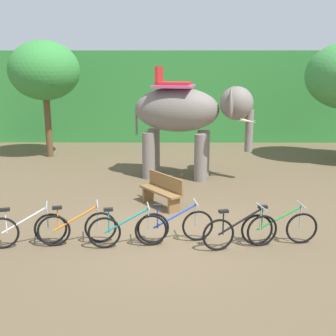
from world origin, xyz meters
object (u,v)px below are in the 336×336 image
object	(u,v)px
bike_orange	(77,228)
bike_white	(26,230)
elephant	(186,114)
bike_black	(240,231)
bike_blue	(175,226)
tree_center	(44,71)
wooden_bench	(162,190)
bike_teal	(128,230)
bike_green	(279,228)

from	to	relation	value
bike_orange	bike_white	bearing A→B (deg)	-174.04
elephant	bike_black	bearing A→B (deg)	-80.65
bike_blue	bike_orange	bearing A→B (deg)	-176.62
tree_center	bike_white	distance (m)	9.78
wooden_bench	bike_orange	bearing A→B (deg)	-125.66
bike_black	wooden_bench	size ratio (longest dim) A/B	1.16
bike_teal	wooden_bench	world-z (taller)	bike_teal
bike_orange	bike_teal	size ratio (longest dim) A/B	0.99
bike_orange	wooden_bench	bearing A→B (deg)	54.34
bike_green	wooden_bench	size ratio (longest dim) A/B	1.19
elephant	wooden_bench	xyz separation A→B (m)	(-0.76, -3.08, -1.72)
elephant	bike_white	xyz separation A→B (m)	(-3.65, -5.73, -1.82)
bike_orange	bike_blue	distance (m)	2.15
bike_white	bike_blue	distance (m)	3.23
bike_teal	wooden_bench	xyz separation A→B (m)	(0.70, 2.66, 0.09)
bike_orange	bike_green	distance (m)	4.41
bike_blue	elephant	bearing A→B (deg)	85.53
tree_center	bike_teal	xyz separation A→B (m)	(4.23, -9.04, -3.18)
bike_orange	bike_black	size ratio (longest dim) A/B	1.01
bike_green	wooden_bench	distance (m)	3.61
wooden_bench	bike_green	bearing A→B (deg)	-43.92
bike_orange	bike_green	world-z (taller)	same
elephant	bike_blue	size ratio (longest dim) A/B	2.50
elephant	bike_black	size ratio (longest dim) A/B	2.54
tree_center	bike_white	xyz separation A→B (m)	(2.04, -9.02, -3.18)
bike_teal	wooden_bench	distance (m)	2.75
tree_center	elephant	xyz separation A→B (m)	(5.69, -3.29, -1.37)
bike_white	wooden_bench	world-z (taller)	bike_white
tree_center	bike_black	world-z (taller)	tree_center
bike_black	bike_green	xyz separation A→B (m)	(0.88, 0.21, 0.00)
elephant	bike_orange	bearing A→B (deg)	-114.63
bike_teal	bike_green	world-z (taller)	same
bike_blue	bike_white	bearing A→B (deg)	-175.76
bike_white	bike_orange	distance (m)	1.08
wooden_bench	bike_black	bearing A→B (deg)	-57.77
tree_center	bike_white	size ratio (longest dim) A/B	2.87
tree_center	bike_green	size ratio (longest dim) A/B	2.81
bike_green	wooden_bench	world-z (taller)	bike_green
tree_center	bike_black	bearing A→B (deg)	-53.85
bike_teal	wooden_bench	size ratio (longest dim) A/B	1.18
tree_center	wooden_bench	distance (m)	8.63
bike_white	bike_teal	world-z (taller)	same
tree_center	bike_orange	distance (m)	9.96
elephant	bike_teal	size ratio (longest dim) A/B	2.50
bike_white	bike_black	distance (m)	4.60
tree_center	bike_teal	world-z (taller)	tree_center
bike_blue	bike_green	distance (m)	2.27
bike_orange	wooden_bench	distance (m)	3.12
elephant	wooden_bench	bearing A→B (deg)	-103.81
elephant	wooden_bench	size ratio (longest dim) A/B	2.94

